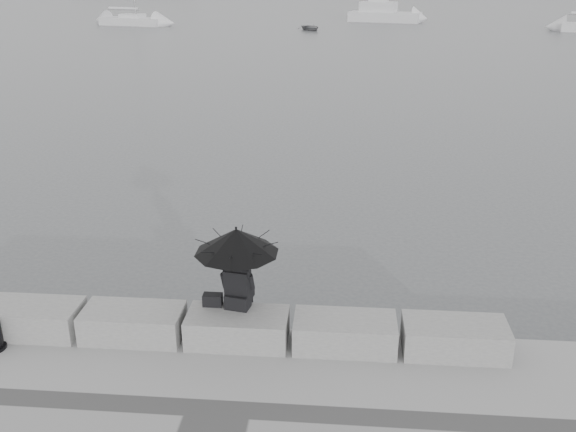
# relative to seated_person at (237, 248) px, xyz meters

# --- Properties ---
(ground) EXTENTS (360.00, 360.00, 0.00)m
(ground) POSITION_rel_seated_person_xyz_m (0.02, 0.19, -2.03)
(ground) COLOR #4A4D50
(ground) RESTS_ON ground
(stone_block_far_left) EXTENTS (1.60, 0.80, 0.50)m
(stone_block_far_left) POSITION_rel_seated_person_xyz_m (-3.38, -0.26, -1.28)
(stone_block_far_left) COLOR slate
(stone_block_far_left) RESTS_ON promenade
(stone_block_left) EXTENTS (1.60, 0.80, 0.50)m
(stone_block_left) POSITION_rel_seated_person_xyz_m (-1.68, -0.26, -1.28)
(stone_block_left) COLOR slate
(stone_block_left) RESTS_ON promenade
(stone_block_centre) EXTENTS (1.60, 0.80, 0.50)m
(stone_block_centre) POSITION_rel_seated_person_xyz_m (0.02, -0.26, -1.28)
(stone_block_centre) COLOR slate
(stone_block_centre) RESTS_ON promenade
(stone_block_right) EXTENTS (1.60, 0.80, 0.50)m
(stone_block_right) POSITION_rel_seated_person_xyz_m (1.72, -0.26, -1.28)
(stone_block_right) COLOR slate
(stone_block_right) RESTS_ON promenade
(stone_block_far_right) EXTENTS (1.60, 0.80, 0.50)m
(stone_block_far_right) POSITION_rel_seated_person_xyz_m (3.42, -0.26, -1.28)
(stone_block_far_right) COLOR slate
(stone_block_far_right) RESTS_ON promenade
(seated_person) EXTENTS (1.34, 1.34, 1.39)m
(seated_person) POSITION_rel_seated_person_xyz_m (0.00, 0.00, 0.00)
(seated_person) COLOR black
(seated_person) RESTS_ON stone_block_centre
(bag) EXTENTS (0.31, 0.18, 0.20)m
(bag) POSITION_rel_seated_person_xyz_m (-0.42, 0.00, -0.93)
(bag) COLOR black
(bag) RESTS_ON stone_block_centre
(sailboat_left) EXTENTS (7.46, 4.04, 12.90)m
(sailboat_left) POSITION_rel_seated_person_xyz_m (-21.49, 61.90, -1.50)
(sailboat_left) COLOR silver
(sailboat_left) RESTS_ON ground
(motor_cruiser) EXTENTS (8.56, 4.89, 4.50)m
(motor_cruiser) POSITION_rel_seated_person_xyz_m (6.09, 68.78, -1.14)
(motor_cruiser) COLOR silver
(motor_cruiser) RESTS_ON ground
(dinghy) EXTENTS (3.23, 2.62, 0.51)m
(dinghy) POSITION_rel_seated_person_xyz_m (-1.90, 57.95, -1.78)
(dinghy) COLOR gray
(dinghy) RESTS_ON ground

